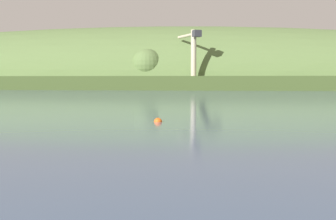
% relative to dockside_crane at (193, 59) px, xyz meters
% --- Properties ---
extents(far_shoreline_hill, '(547.11, 107.75, 59.20)m').
position_rel_dockside_crane_xyz_m(far_shoreline_hill, '(-24.31, 42.14, -11.54)').
color(far_shoreline_hill, '#3C4E24').
rests_on(far_shoreline_hill, ground).
extents(dockside_crane, '(10.32, 17.24, 23.15)m').
position_rel_dockside_crane_xyz_m(dockside_crane, '(0.00, 0.00, 0.00)').
color(dockside_crane, '#4C4C51').
rests_on(dockside_crane, ground).
extents(mooring_buoy_foreground, '(0.78, 0.78, 0.86)m').
position_rel_dockside_crane_xyz_m(mooring_buoy_foreground, '(1.99, -130.82, -11.78)').
color(mooring_buoy_foreground, '#EA5B19').
rests_on(mooring_buoy_foreground, ground).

